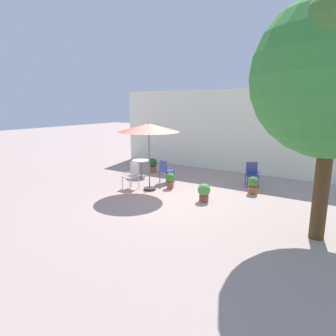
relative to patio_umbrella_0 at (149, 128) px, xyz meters
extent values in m
plane|color=#AC958B|center=(0.86, -0.31, -2.22)|extent=(60.00, 60.00, 0.00)
cube|color=white|center=(0.86, 4.62, -0.37)|extent=(10.90, 0.30, 3.71)
cylinder|color=#4A361C|center=(5.60, -1.08, -1.02)|extent=(0.33, 0.33, 2.41)
sphere|color=#358136|center=(5.60, -1.08, 1.39)|extent=(3.45, 3.45, 3.45)
sphere|color=#3A8935|center=(4.91, -0.57, 1.57)|extent=(1.90, 1.90, 1.90)
cylinder|color=#2D2D2D|center=(0.00, 0.00, -2.18)|extent=(0.44, 0.44, 0.08)
cylinder|color=slate|center=(0.00, 0.00, -1.02)|extent=(0.04, 0.04, 2.40)
cone|color=#D85242|center=(0.00, 0.00, 0.03)|extent=(2.16, 2.16, 0.29)
sphere|color=slate|center=(0.00, 0.00, 0.20)|extent=(0.06, 0.06, 0.06)
cylinder|color=silver|center=(-1.54, 1.49, -1.53)|extent=(0.77, 0.77, 0.02)
cylinder|color=slate|center=(-1.54, 1.49, -1.88)|extent=(0.06, 0.06, 0.68)
cylinder|color=slate|center=(-1.54, 1.49, -2.21)|extent=(0.43, 0.43, 0.03)
cube|color=#344E99|center=(-0.06, 1.26, -1.75)|extent=(0.52, 0.55, 0.04)
cube|color=#344E99|center=(-0.11, 1.05, -1.52)|extent=(0.40, 0.13, 0.42)
cube|color=#344E99|center=(0.13, 1.22, -1.63)|extent=(0.14, 0.42, 0.03)
cube|color=#344E99|center=(-0.24, 1.30, -1.63)|extent=(0.14, 0.42, 0.03)
cylinder|color=#344E99|center=(0.18, 1.43, -2.00)|extent=(0.04, 0.04, 0.45)
cylinder|color=#344E99|center=(-0.20, 1.51, -2.00)|extent=(0.04, 0.04, 0.45)
cylinder|color=#344E99|center=(0.08, 1.00, -2.00)|extent=(0.04, 0.04, 0.45)
cylinder|color=#344E99|center=(-0.30, 1.09, -2.00)|extent=(0.04, 0.04, 0.45)
cube|color=silver|center=(-0.70, -0.23, -1.77)|extent=(0.51, 0.54, 0.04)
cube|color=silver|center=(-0.67, -0.01, -1.52)|extent=(0.42, 0.10, 0.47)
cube|color=silver|center=(-0.90, -0.20, -1.65)|extent=(0.11, 0.43, 0.03)
cube|color=silver|center=(-0.50, -0.26, -1.65)|extent=(0.11, 0.43, 0.03)
cylinder|color=silver|center=(-0.94, -0.41, -2.01)|extent=(0.04, 0.04, 0.43)
cylinder|color=silver|center=(-0.53, -0.48, -2.01)|extent=(0.04, 0.04, 0.43)
cylinder|color=silver|center=(-0.87, 0.02, -2.01)|extent=(0.04, 0.04, 0.43)
cylinder|color=silver|center=(-0.46, -0.04, -2.01)|extent=(0.04, 0.04, 0.43)
cube|color=#37458F|center=(2.99, 2.42, -1.77)|extent=(0.61, 0.62, 0.04)
cube|color=#37458F|center=(2.89, 2.61, -1.53)|extent=(0.40, 0.22, 0.43)
cube|color=#37458F|center=(2.81, 2.33, -1.65)|extent=(0.22, 0.40, 0.03)
cube|color=#37458F|center=(3.17, 2.50, -1.65)|extent=(0.22, 0.40, 0.03)
cylinder|color=#37458F|center=(2.90, 2.13, -2.01)|extent=(0.04, 0.04, 0.43)
cylinder|color=#37458F|center=(3.27, 2.31, -2.01)|extent=(0.04, 0.04, 0.43)
cylinder|color=#37458F|center=(2.71, 2.52, -2.01)|extent=(0.04, 0.04, 0.43)
cylinder|color=#37458F|center=(3.07, 2.70, -2.01)|extent=(0.04, 0.04, 0.43)
cylinder|color=#AD5B2E|center=(-1.60, 2.43, -2.09)|extent=(0.33, 0.33, 0.26)
cylinder|color=#382819|center=(-1.60, 2.43, -1.97)|extent=(0.29, 0.29, 0.02)
sphere|color=#28542A|center=(-1.60, 2.43, -1.79)|extent=(0.41, 0.41, 0.41)
cylinder|color=#A55B35|center=(3.28, 1.58, -2.09)|extent=(0.33, 0.33, 0.26)
cylinder|color=#382819|center=(3.28, 1.58, -1.97)|extent=(0.29, 0.29, 0.02)
sphere|color=#487630|center=(3.28, 1.58, -1.81)|extent=(0.37, 0.37, 0.37)
cylinder|color=#9D4332|center=(2.22, -0.10, -2.12)|extent=(0.30, 0.30, 0.21)
cylinder|color=#382819|center=(2.22, -0.10, -2.03)|extent=(0.26, 0.26, 0.02)
sphere|color=#529442|center=(2.22, -0.10, -1.84)|extent=(0.41, 0.41, 0.41)
cylinder|color=#AD553B|center=(0.50, 0.62, -2.10)|extent=(0.25, 0.25, 0.25)
cylinder|color=#382819|center=(0.50, 0.62, -1.99)|extent=(0.22, 0.22, 0.02)
sphere|color=#3D852F|center=(0.50, 0.62, -1.83)|extent=(0.35, 0.35, 0.35)
sphere|color=#B341B6|center=(0.38, 0.58, -1.78)|extent=(0.08, 0.08, 0.08)
sphere|color=#B341B6|center=(0.60, 0.59, -1.80)|extent=(0.07, 0.07, 0.07)
camera|label=1|loc=(6.17, -8.36, 0.83)|focal=31.75mm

